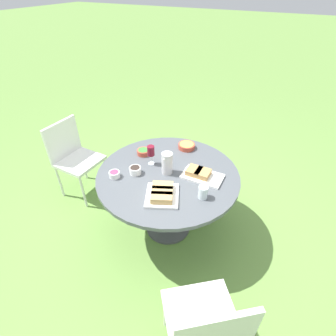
# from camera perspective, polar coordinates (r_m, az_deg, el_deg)

# --- Properties ---
(ground_plane) EXTENTS (40.00, 40.00, 0.00)m
(ground_plane) POSITION_cam_1_polar(r_m,az_deg,el_deg) (2.85, -0.00, -12.71)
(ground_plane) COLOR #668E42
(dining_table) EXTENTS (1.28, 1.28, 0.72)m
(dining_table) POSITION_cam_1_polar(r_m,az_deg,el_deg) (2.41, -0.00, -2.98)
(dining_table) COLOR #4C4C51
(dining_table) RESTS_ON ground_plane
(chair_near_left) EXTENTS (0.45, 0.44, 0.89)m
(chair_near_left) POSITION_cam_1_polar(r_m,az_deg,el_deg) (3.15, -19.98, 2.90)
(chair_near_left) COLOR silver
(chair_near_left) RESTS_ON ground_plane
(chair_near_right) EXTENTS (0.60, 0.61, 0.89)m
(chair_near_right) POSITION_cam_1_polar(r_m,az_deg,el_deg) (1.78, 8.26, -30.92)
(chair_near_right) COLOR silver
(chair_near_right) RESTS_ON ground_plane
(water_pitcher) EXTENTS (0.11, 0.10, 0.20)m
(water_pitcher) POSITION_cam_1_polar(r_m,az_deg,el_deg) (2.30, -0.21, 1.05)
(water_pitcher) COLOR silver
(water_pitcher) RESTS_ON dining_table
(wine_glass) EXTENTS (0.07, 0.07, 0.19)m
(wine_glass) POSITION_cam_1_polar(r_m,az_deg,el_deg) (2.39, -3.75, 3.61)
(wine_glass) COLOR silver
(wine_glass) RESTS_ON dining_table
(platter_bread_main) EXTENTS (0.21, 0.36, 0.07)m
(platter_bread_main) POSITION_cam_1_polar(r_m,az_deg,el_deg) (2.31, 7.05, -1.35)
(platter_bread_main) COLOR white
(platter_bread_main) RESTS_ON dining_table
(platter_charcuterie) EXTENTS (0.37, 0.36, 0.07)m
(platter_charcuterie) POSITION_cam_1_polar(r_m,az_deg,el_deg) (2.09, -1.28, -5.57)
(platter_charcuterie) COLOR white
(platter_charcuterie) RESTS_ON dining_table
(bowl_fries) EXTENTS (0.17, 0.17, 0.05)m
(bowl_fries) POSITION_cam_1_polar(r_m,az_deg,el_deg) (2.68, 4.07, 4.85)
(bowl_fries) COLOR #B74733
(bowl_fries) RESTS_ON dining_table
(bowl_salad) EXTENTS (0.13, 0.13, 0.05)m
(bowl_salad) POSITION_cam_1_polar(r_m,az_deg,el_deg) (2.59, -5.39, 3.55)
(bowl_salad) COLOR #B74733
(bowl_salad) RESTS_ON dining_table
(bowl_olives) EXTENTS (0.10, 0.10, 0.07)m
(bowl_olives) POSITION_cam_1_polar(r_m,az_deg,el_deg) (2.34, -7.15, -0.44)
(bowl_olives) COLOR white
(bowl_olives) RESTS_ON dining_table
(bowl_dip_red) EXTENTS (0.09, 0.09, 0.05)m
(bowl_dip_red) POSITION_cam_1_polar(r_m,az_deg,el_deg) (2.34, -11.58, -1.31)
(bowl_dip_red) COLOR white
(bowl_dip_red) RESTS_ON dining_table
(cup_water_near) EXTENTS (0.08, 0.08, 0.11)m
(cup_water_near) POSITION_cam_1_polar(r_m,az_deg,el_deg) (2.09, 7.64, -5.25)
(cup_water_near) COLOR silver
(cup_water_near) RESTS_ON dining_table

